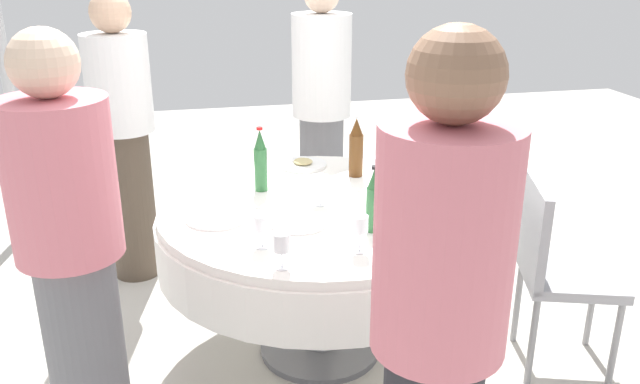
{
  "coord_description": "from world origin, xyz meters",
  "views": [
    {
      "loc": [
        2.58,
        -0.56,
        1.8
      ],
      "look_at": [
        0.0,
        0.0,
        0.8
      ],
      "focal_mm": 36.84,
      "sensor_mm": 36.0,
      "label": 1
    }
  ],
  "objects_px": {
    "bottle_brown_west": "(356,148)",
    "person_front": "(124,136)",
    "person_west": "(322,116)",
    "person_left": "(437,338)",
    "dining_table": "(320,236)",
    "wine_glass_near": "(262,224)",
    "plate_rear": "(298,222)",
    "person_north": "(73,264)",
    "bottle_green_left": "(261,161)",
    "bottle_green_front": "(374,201)",
    "wine_glass_inner": "(360,226)",
    "wine_glass_outer": "(320,184)",
    "plate_near": "(216,218)",
    "wine_glass_south": "(380,167)",
    "chair_south": "(554,261)",
    "wine_glass_north": "(282,243)",
    "plate_east": "(303,164)"
  },
  "relations": [
    {
      "from": "bottle_brown_west",
      "to": "person_front",
      "type": "xyz_separation_m",
      "value": [
        -0.65,
        -1.12,
        -0.05
      ]
    },
    {
      "from": "person_front",
      "to": "person_west",
      "type": "xyz_separation_m",
      "value": [
        -0.09,
        1.12,
        0.03
      ]
    },
    {
      "from": "person_left",
      "to": "person_west",
      "type": "relative_size",
      "value": 1.01
    },
    {
      "from": "person_left",
      "to": "dining_table",
      "type": "bearing_deg",
      "value": -90.0
    },
    {
      "from": "person_left",
      "to": "person_west",
      "type": "distance_m",
      "value": 2.34
    },
    {
      "from": "wine_glass_near",
      "to": "person_left",
      "type": "distance_m",
      "value": 0.95
    },
    {
      "from": "plate_rear",
      "to": "person_north",
      "type": "relative_size",
      "value": 0.15
    },
    {
      "from": "dining_table",
      "to": "person_left",
      "type": "bearing_deg",
      "value": 1.3
    },
    {
      "from": "bottle_brown_west",
      "to": "person_west",
      "type": "height_order",
      "value": "person_west"
    },
    {
      "from": "bottle_green_left",
      "to": "bottle_brown_west",
      "type": "relative_size",
      "value": 1.0
    },
    {
      "from": "bottle_green_front",
      "to": "wine_glass_inner",
      "type": "relative_size",
      "value": 1.91
    },
    {
      "from": "bottle_brown_west",
      "to": "wine_glass_inner",
      "type": "relative_size",
      "value": 2.13
    },
    {
      "from": "bottle_brown_west",
      "to": "wine_glass_inner",
      "type": "distance_m",
      "value": 0.84
    },
    {
      "from": "wine_glass_outer",
      "to": "wine_glass_inner",
      "type": "height_order",
      "value": "wine_glass_inner"
    },
    {
      "from": "plate_near",
      "to": "bottle_brown_west",
      "type": "bearing_deg",
      "value": 119.78
    },
    {
      "from": "wine_glass_south",
      "to": "person_north",
      "type": "xyz_separation_m",
      "value": [
        0.67,
        -1.25,
        -0.02
      ]
    },
    {
      "from": "wine_glass_south",
      "to": "person_west",
      "type": "bearing_deg",
      "value": -176.15
    },
    {
      "from": "dining_table",
      "to": "chair_south",
      "type": "distance_m",
      "value": 1.02
    },
    {
      "from": "dining_table",
      "to": "wine_glass_outer",
      "type": "height_order",
      "value": "wine_glass_outer"
    },
    {
      "from": "wine_glass_south",
      "to": "bottle_green_front",
      "type": "bearing_deg",
      "value": -20.15
    },
    {
      "from": "person_west",
      "to": "chair_south",
      "type": "relative_size",
      "value": 1.88
    },
    {
      "from": "person_left",
      "to": "person_front",
      "type": "height_order",
      "value": "person_left"
    },
    {
      "from": "wine_glass_north",
      "to": "wine_glass_south",
      "type": "bearing_deg",
      "value": 140.24
    },
    {
      "from": "bottle_green_front",
      "to": "wine_glass_near",
      "type": "relative_size",
      "value": 2.07
    },
    {
      "from": "bottle_green_front",
      "to": "wine_glass_near",
      "type": "distance_m",
      "value": 0.45
    },
    {
      "from": "plate_near",
      "to": "plate_east",
      "type": "relative_size",
      "value": 1.05
    },
    {
      "from": "wine_glass_inner",
      "to": "person_front",
      "type": "relative_size",
      "value": 0.09
    },
    {
      "from": "plate_near",
      "to": "person_front",
      "type": "bearing_deg",
      "value": -158.25
    },
    {
      "from": "wine_glass_outer",
      "to": "person_north",
      "type": "bearing_deg",
      "value": -59.89
    },
    {
      "from": "person_west",
      "to": "plate_near",
      "type": "bearing_deg",
      "value": -108.52
    },
    {
      "from": "dining_table",
      "to": "wine_glass_near",
      "type": "height_order",
      "value": "wine_glass_near"
    },
    {
      "from": "plate_rear",
      "to": "person_front",
      "type": "distance_m",
      "value": 1.39
    },
    {
      "from": "wine_glass_south",
      "to": "wine_glass_inner",
      "type": "height_order",
      "value": "wine_glass_south"
    },
    {
      "from": "plate_rear",
      "to": "person_north",
      "type": "xyz_separation_m",
      "value": [
        0.36,
        -0.81,
        0.08
      ]
    },
    {
      "from": "bottle_green_left",
      "to": "wine_glass_south",
      "type": "relative_size",
      "value": 1.94
    },
    {
      "from": "bottle_green_front",
      "to": "person_front",
      "type": "xyz_separation_m",
      "value": [
        -1.3,
        -1.02,
        -0.04
      ]
    },
    {
      "from": "plate_east",
      "to": "person_left",
      "type": "bearing_deg",
      "value": 0.04
    },
    {
      "from": "wine_glass_inner",
      "to": "bottle_green_left",
      "type": "bearing_deg",
      "value": -159.34
    },
    {
      "from": "wine_glass_south",
      "to": "person_north",
      "type": "relative_size",
      "value": 0.1
    },
    {
      "from": "dining_table",
      "to": "wine_glass_south",
      "type": "distance_m",
      "value": 0.42
    },
    {
      "from": "wine_glass_north",
      "to": "person_left",
      "type": "height_order",
      "value": "person_left"
    },
    {
      "from": "bottle_green_left",
      "to": "wine_glass_near",
      "type": "xyz_separation_m",
      "value": [
        0.6,
        -0.08,
        -0.05
      ]
    },
    {
      "from": "plate_east",
      "to": "person_left",
      "type": "distance_m",
      "value": 1.79
    },
    {
      "from": "bottle_green_left",
      "to": "person_north",
      "type": "relative_size",
      "value": 0.19
    },
    {
      "from": "wine_glass_near",
      "to": "person_left",
      "type": "xyz_separation_m",
      "value": [
        0.89,
        0.33,
        0.04
      ]
    },
    {
      "from": "person_left",
      "to": "bottle_green_front",
      "type": "bearing_deg",
      "value": -98.39
    },
    {
      "from": "bottle_green_left",
      "to": "plate_near",
      "type": "relative_size",
      "value": 1.19
    },
    {
      "from": "wine_glass_near",
      "to": "chair_south",
      "type": "height_order",
      "value": "same"
    },
    {
      "from": "dining_table",
      "to": "person_front",
      "type": "height_order",
      "value": "person_front"
    },
    {
      "from": "person_north",
      "to": "wine_glass_near",
      "type": "bearing_deg",
      "value": -104.6
    }
  ]
}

